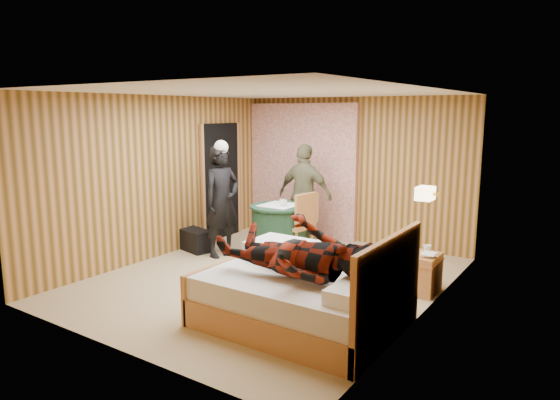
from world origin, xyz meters
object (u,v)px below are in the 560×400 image
Objects in this scene: duffel_bag at (195,240)px; woman_standing at (222,201)px; man_at_table at (305,195)px; chair_far at (305,215)px; man_on_bed at (297,240)px; bed at (306,294)px; nightstand at (423,273)px; round_table at (279,230)px; wall_lamp at (425,193)px; chair_near at (299,221)px.

woman_standing is at bearing 16.95° from duffel_bag.
chair_far is at bearing 119.95° from man_at_table.
chair_far is at bearing 119.68° from man_on_bed.
bed is 3.92× the size of nightstand.
bed is at bearing -11.47° from duffel_bag.
man_on_bed is at bearing -52.38° from round_table.
wall_lamp is 3.94m from duffel_bag.
bed is 2.86m from woman_standing.
man_at_table is (-2.46, 1.33, -0.44)m from wall_lamp.
man_on_bed is (1.66, -2.91, 0.44)m from chair_far.
chair_near is 1.81m from duffel_bag.
duffel_bag is at bearing 154.30° from bed.
woman_standing is at bearing 60.21° from man_at_table.
nightstand is 0.84× the size of duffel_bag.
bed is 1.14× the size of man_on_bed.
wall_lamp is at bearing 151.98° from man_at_table.
wall_lamp is 0.28× the size of round_table.
round_table is at bearing 171.46° from nightstand.
woman_standing reaches higher than chair_far.
bed is 1.16× the size of woman_standing.
wall_lamp is at bearing -12.79° from round_table.
man_at_table is at bearing 90.00° from round_table.
chair_near is 0.60× the size of man_at_table.
wall_lamp reaches higher than bed.
wall_lamp is 0.43× the size of duffel_bag.
man_at_table reaches higher than bed.
bed reaches higher than nightstand.
chair_far is at bearing -147.18° from chair_near.
round_table is 0.89m from man_at_table.
round_table is 0.99× the size of chair_far.
chair_far is 0.53× the size of woman_standing.
chair_far is at bearing 121.33° from bed.
nightstand is at bearing -8.54° from round_table.
bed is at bearing -49.73° from round_table.
wall_lamp is at bearing 82.26° from chair_near.
chair_near is (-2.07, 0.40, 0.34)m from nightstand.
bed is 2.17× the size of chair_far.
chair_near is (-2.11, 0.59, -0.70)m from wall_lamp.
wall_lamp is 2.30m from chair_near.
wall_lamp is at bearing -78.33° from woman_standing.
duffel_bag is at bearing -158.12° from round_table.
chair_far is (-2.39, 1.08, 0.28)m from nightstand.
chair_near reaches higher than duffel_bag.
round_table is 0.89× the size of chair_near.
chair_near is 1.24m from woman_standing.
round_table is 1.51× the size of duffel_bag.
nightstand is at bearing -74.79° from woman_standing.
man_on_bed is at bearing -14.72° from duffel_bag.
round_table is 0.53× the size of woman_standing.
round_table is at bearing -76.48° from chair_near.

